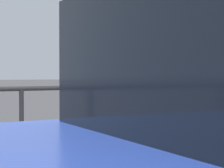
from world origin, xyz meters
The scene contains 3 objects.
parking_meter centered at (-0.29, 0.25, 1.24)m, with size 0.17×0.18×1.50m.
pedestrian_at_meter centered at (0.35, 0.39, 1.08)m, with size 0.59×0.66×1.64m.
background_railing centered at (0.00, 2.55, 0.91)m, with size 24.06×0.06×1.05m.
Camera 1 is at (-1.56, -2.68, 1.38)m, focal length 66.01 mm.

